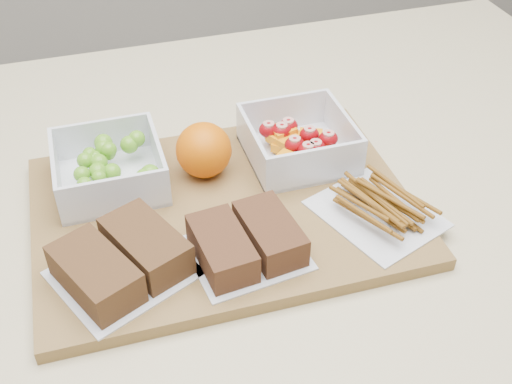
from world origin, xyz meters
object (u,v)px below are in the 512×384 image
(orange, at_px, (204,150))
(grape_container, at_px, (111,168))
(sandwich_bag_center, at_px, (246,242))
(fruit_container, at_px, (298,143))
(cutting_board, at_px, (223,210))
(sandwich_bag_left, at_px, (121,260))
(pretzel_bag, at_px, (378,205))

(orange, bearing_deg, grape_container, 173.57)
(sandwich_bag_center, bearing_deg, orange, 93.40)
(fruit_container, distance_m, sandwich_bag_center, 0.18)
(cutting_board, bearing_deg, sandwich_bag_center, -86.81)
(cutting_board, xyz_separation_m, grape_container, (-0.11, 0.08, 0.03))
(cutting_board, relative_size, sandwich_bag_left, 2.61)
(cutting_board, relative_size, sandwich_bag_center, 3.31)
(grape_container, distance_m, sandwich_bag_left, 0.15)
(pretzel_bag, bearing_deg, orange, 141.61)
(sandwich_bag_left, height_order, pretzel_bag, sandwich_bag_left)
(grape_container, relative_size, pretzel_bag, 0.76)
(sandwich_bag_center, distance_m, pretzel_bag, 0.16)
(grape_container, distance_m, sandwich_bag_center, 0.20)
(orange, xyz_separation_m, pretzel_bag, (0.16, -0.13, -0.02))
(grape_container, height_order, fruit_container, same)
(fruit_container, relative_size, pretzel_bag, 0.77)
(cutting_board, xyz_separation_m, sandwich_bag_center, (0.00, -0.08, 0.03))
(orange, height_order, pretzel_bag, orange)
(cutting_board, xyz_separation_m, pretzel_bag, (0.16, -0.06, 0.02))
(fruit_container, height_order, sandwich_bag_center, fruit_container)
(cutting_board, xyz_separation_m, fruit_container, (0.11, 0.06, 0.03))
(cutting_board, distance_m, sandwich_bag_left, 0.14)
(sandwich_bag_left, bearing_deg, pretzel_bag, 1.56)
(cutting_board, bearing_deg, pretzel_bag, -21.48)
(cutting_board, xyz_separation_m, sandwich_bag_left, (-0.12, -0.07, 0.03))
(orange, xyz_separation_m, sandwich_bag_left, (-0.12, -0.14, -0.01))
(grape_container, xyz_separation_m, pretzel_bag, (0.27, -0.14, -0.01))
(cutting_board, bearing_deg, orange, 95.52)
(fruit_container, height_order, orange, orange)
(orange, bearing_deg, fruit_container, -1.33)
(sandwich_bag_left, bearing_deg, cutting_board, 30.77)
(orange, bearing_deg, cutting_board, -85.30)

